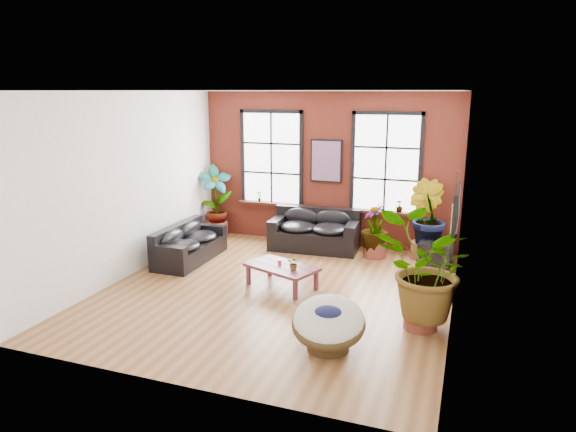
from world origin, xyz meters
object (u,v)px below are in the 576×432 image
at_px(sofa_left, 188,245).
at_px(coffee_table, 282,268).
at_px(papasan_chair, 329,323).
at_px(sofa_back, 315,231).

bearing_deg(sofa_left, coffee_table, -108.39).
bearing_deg(papasan_chair, sofa_back, 100.90).
xyz_separation_m(coffee_table, papasan_chair, (1.42, -1.98, 0.03)).
relative_size(sofa_back, coffee_table, 1.38).
relative_size(sofa_left, papasan_chair, 1.64).
bearing_deg(sofa_back, sofa_left, -146.61).
relative_size(coffee_table, papasan_chair, 1.25).
distance_m(sofa_left, papasan_chair, 4.72).
distance_m(coffee_table, papasan_chair, 2.44).
height_order(sofa_back, sofa_left, sofa_back).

